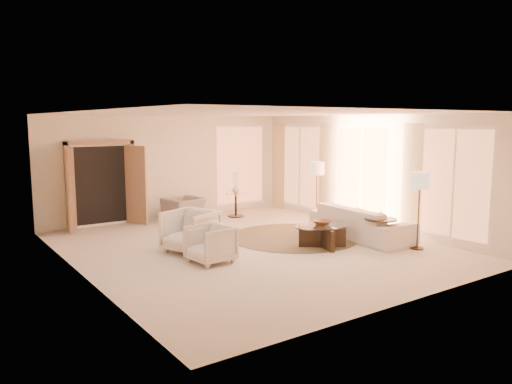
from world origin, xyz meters
TOP-DOWN VIEW (x-y plane):
  - room at (0.00, 0.00)m, footprint 7.04×8.04m
  - windows_right at (3.45, 0.10)m, footprint 0.10×6.40m
  - window_back_corner at (2.30, 3.95)m, footprint 1.70×0.10m
  - curtains_right at (3.40, 1.00)m, footprint 0.06×5.20m
  - french_doors at (-1.90, 3.82)m, footprint 1.95×0.66m
  - area_rug at (1.32, 0.20)m, footprint 3.93×3.93m
  - sofa at (2.49, -0.75)m, footprint 1.12×2.57m
  - armchair_left at (-1.22, 0.40)m, footprint 1.15×1.18m
  - armchair_right at (-1.28, -0.51)m, footprint 0.78×0.82m
  - accent_chair at (0.12, 3.40)m, footprint 1.06×0.82m
  - coffee_table at (1.23, -0.86)m, footprint 1.68×1.68m
  - end_table at (2.19, -1.59)m, footprint 0.67×0.67m
  - side_table at (1.57, 3.08)m, footprint 0.58×0.58m
  - floor_lamp_near at (2.90, 1.22)m, footprint 0.39×0.39m
  - floor_lamp_far at (2.75, -2.10)m, footprint 0.39×0.39m
  - bowl at (1.23, -0.86)m, footprint 0.47×0.47m
  - end_vase at (2.19, -1.59)m, footprint 0.17×0.17m
  - side_vase at (1.57, 3.08)m, footprint 0.29×0.29m

SIDE VIEW (x-z plane):
  - area_rug at x=1.32m, z-range 0.00..0.01m
  - coffee_table at x=1.23m, z-range 0.06..0.55m
  - sofa at x=2.49m, z-range 0.00..0.74m
  - armchair_right at x=-1.28m, z-range 0.00..0.78m
  - side_table at x=1.57m, z-range 0.07..0.75m
  - accent_chair at x=0.12m, z-range 0.00..0.83m
  - end_table at x=2.19m, z-range 0.12..0.75m
  - armchair_left at x=-1.22m, z-range 0.00..0.94m
  - bowl at x=1.23m, z-range 0.48..0.58m
  - end_vase at x=2.19m, z-range 0.62..0.78m
  - side_vase at x=1.57m, z-range 0.67..0.90m
  - french_doors at x=-1.90m, z-range -0.01..2.15m
  - curtains_right at x=3.40m, z-range 0.00..2.60m
  - windows_right at x=3.45m, z-range 0.15..2.55m
  - window_back_corner at x=2.30m, z-range 0.15..2.55m
  - floor_lamp_near at x=2.90m, z-range 0.56..2.15m
  - floor_lamp_far at x=2.75m, z-range 0.56..2.17m
  - room at x=0.00m, z-range -0.02..2.81m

